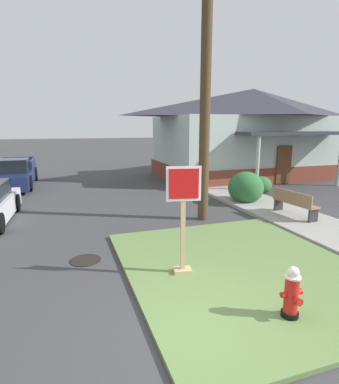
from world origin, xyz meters
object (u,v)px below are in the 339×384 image
manhole_cover (85,260)px  utility_pole (206,76)px  stop_sign (183,223)px  fire_hydrant (292,293)px  street_bench (294,202)px  pickup_truck_navy (13,175)px

manhole_cover → utility_pole: size_ratio=0.08×
stop_sign → manhole_cover: bearing=142.2°
fire_hydrant → street_bench: 5.98m
stop_sign → manhole_cover: 2.61m
street_bench → utility_pole: size_ratio=0.20×
street_bench → utility_pole: bearing=160.8°
fire_hydrant → utility_pole: bearing=79.4°
manhole_cover → utility_pole: 6.38m
manhole_cover → street_bench: street_bench is taller
pickup_truck_navy → street_bench: pickup_truck_navy is taller
pickup_truck_navy → street_bench: size_ratio=3.11×
stop_sign → utility_pole: utility_pole is taller
stop_sign → fire_hydrant: bearing=-61.7°
fire_hydrant → stop_sign: (-1.06, 1.98, 0.66)m
fire_hydrant → stop_sign: stop_sign is taller
fire_hydrant → pickup_truck_navy: bearing=112.4°
stop_sign → manhole_cover: (-1.86, 1.44, -1.14)m
utility_pole → stop_sign: bearing=-120.5°
stop_sign → utility_pole: size_ratio=0.25×
manhole_cover → pickup_truck_navy: (-2.81, 10.49, 0.61)m
street_bench → utility_pole: 4.96m
manhole_cover → stop_sign: bearing=-37.8°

